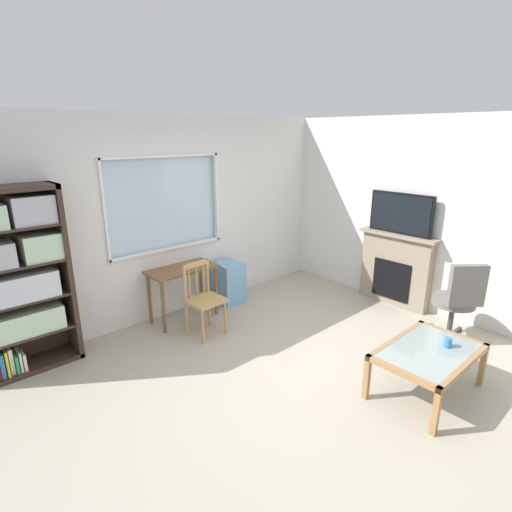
{
  "coord_description": "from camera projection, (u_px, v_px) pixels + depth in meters",
  "views": [
    {
      "loc": [
        -2.71,
        -2.29,
        2.37
      ],
      "look_at": [
        0.13,
        0.84,
        1.07
      ],
      "focal_mm": 28.05,
      "sensor_mm": 36.0,
      "label": 1
    }
  ],
  "objects": [
    {
      "name": "ground",
      "position": [
        302.0,
        378.0,
        4.06
      ],
      "size": [
        5.95,
        5.59,
        0.02
      ],
      "primitive_type": "cube",
      "color": "#B2A893"
    },
    {
      "name": "wall_back_with_window",
      "position": [
        177.0,
        219.0,
        5.32
      ],
      "size": [
        4.95,
        0.15,
        2.61
      ],
      "color": "silver",
      "rests_on": "ground"
    },
    {
      "name": "wall_right",
      "position": [
        432.0,
        217.0,
        5.31
      ],
      "size": [
        0.12,
        4.79,
        2.61
      ],
      "primitive_type": "cube",
      "color": "silver",
      "rests_on": "ground"
    },
    {
      "name": "bookshelf",
      "position": [
        19.0,
        276.0,
        3.96
      ],
      "size": [
        0.9,
        0.38,
        1.9
      ],
      "color": "#38281E",
      "rests_on": "ground"
    },
    {
      "name": "desk_under_window",
      "position": [
        182.0,
        277.0,
        5.17
      ],
      "size": [
        0.9,
        0.45,
        0.71
      ],
      "color": "brown",
      "rests_on": "ground"
    },
    {
      "name": "wooden_chair",
      "position": [
        203.0,
        298.0,
        4.82
      ],
      "size": [
        0.43,
        0.41,
        0.9
      ],
      "color": "tan",
      "rests_on": "ground"
    },
    {
      "name": "plastic_drawer_unit",
      "position": [
        228.0,
        282.0,
        5.79
      ],
      "size": [
        0.35,
        0.4,
        0.6
      ],
      "primitive_type": "cube",
      "color": "#72ADDB",
      "rests_on": "ground"
    },
    {
      "name": "fireplace",
      "position": [
        395.0,
        269.0,
        5.69
      ],
      "size": [
        0.26,
        1.11,
        1.04
      ],
      "color": "gray",
      "rests_on": "ground"
    },
    {
      "name": "tv",
      "position": [
        401.0,
        214.0,
        5.44
      ],
      "size": [
        0.06,
        0.9,
        0.56
      ],
      "color": "black",
      "rests_on": "fireplace"
    },
    {
      "name": "office_chair",
      "position": [
        458.0,
        298.0,
        4.6
      ],
      "size": [
        0.63,
        0.61,
        1.0
      ],
      "color": "slate",
      "rests_on": "ground"
    },
    {
      "name": "coffee_table",
      "position": [
        428.0,
        355.0,
        3.72
      ],
      "size": [
        1.05,
        0.69,
        0.45
      ],
      "color": "#8C9E99",
      "rests_on": "ground"
    },
    {
      "name": "sippy_cup",
      "position": [
        448.0,
        342.0,
        3.74
      ],
      "size": [
        0.07,
        0.07,
        0.09
      ],
      "primitive_type": "cylinder",
      "color": "#337FD6",
      "rests_on": "coffee_table"
    }
  ]
}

